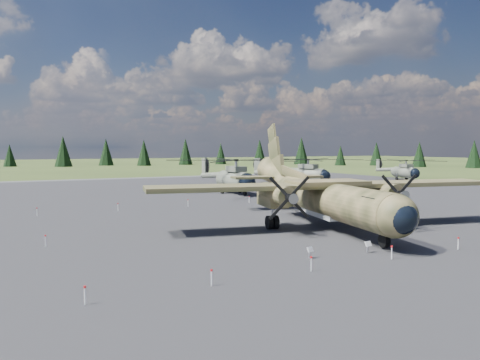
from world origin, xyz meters
name	(u,v)px	position (x,y,z in m)	size (l,w,h in m)	color
ground	(256,228)	(0.00, 0.00, 0.00)	(500.00, 500.00, 0.00)	#4F5C29
apron	(209,213)	(0.00, 10.00, 0.00)	(120.00, 120.00, 0.04)	#5B5A5F
transport_plane	(321,193)	(5.76, -1.45, 2.90)	(30.57, 27.45, 10.09)	#383B20
helicopter_near	(234,169)	(11.34, 26.75, 3.63)	(20.34, 23.86, 5.11)	gray
helicopter_mid	(306,167)	(29.06, 33.97, 3.42)	(24.58, 24.58, 4.82)	gray
helicopter_far	(405,166)	(55.40, 36.07, 2.99)	(19.36, 20.74, 4.22)	gray
info_placard_left	(310,251)	(-2.30, -11.02, 0.49)	(0.51, 0.34, 0.74)	gray
info_placard_right	(368,245)	(1.98, -11.45, 0.51)	(0.51, 0.26, 0.77)	gray
barrier_fence	(251,223)	(-0.46, -0.08, 0.51)	(33.12, 29.62, 0.85)	white
treeline	(306,168)	(7.93, 4.02, 4.82)	(308.26, 301.85, 10.98)	black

